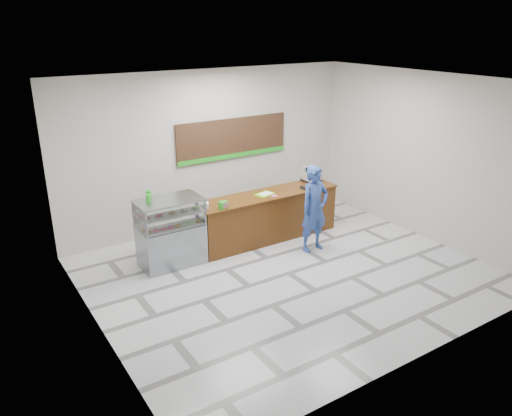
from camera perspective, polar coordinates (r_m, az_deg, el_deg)
floor at (r=9.45m, az=3.79°, el=-7.45°), size 7.00×7.00×0.00m
back_wall at (r=11.21m, az=-5.20°, el=6.66°), size 7.00×0.00×7.00m
ceiling at (r=8.39m, az=4.36°, el=14.14°), size 7.00×7.00×0.00m
sales_counter at (r=10.67m, az=1.29°, el=-0.95°), size 3.26×0.76×1.03m
display_case at (r=9.63m, az=-9.72°, el=-2.70°), size 1.22×0.72×1.33m
menu_board at (r=11.39m, az=-2.66°, el=7.90°), size 2.80×0.06×0.90m
cash_register at (r=11.34m, az=6.31°, el=3.67°), size 0.36×0.38×0.34m
card_terminal at (r=10.84m, az=5.44°, el=2.31°), size 0.09×0.16×0.04m
serving_tray at (r=10.42m, az=1.00°, el=1.58°), size 0.44×0.37×0.02m
napkin_box at (r=9.71m, az=-5.84°, el=0.29°), size 0.16×0.16×0.11m
straw_cup at (r=9.91m, az=-6.31°, el=0.72°), size 0.08×0.08×0.11m
promo_box at (r=9.65m, az=-3.77°, el=0.34°), size 0.17×0.13×0.14m
donut_decal at (r=10.36m, az=2.08°, el=1.41°), size 0.15×0.15×0.00m
green_cup_left at (r=9.34m, az=-12.22°, el=1.13°), size 0.08×0.08×0.13m
green_cup_right at (r=9.50m, az=-12.16°, el=1.52°), size 0.10×0.10×0.15m
customer at (r=10.10m, az=6.70°, el=-0.08°), size 0.66×0.45×1.79m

